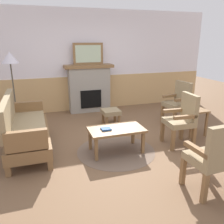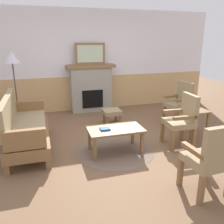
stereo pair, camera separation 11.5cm
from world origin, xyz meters
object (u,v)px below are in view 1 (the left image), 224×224
fireplace (89,88)px  couch (25,129)px  floor_lamp_by_couch (10,62)px  book_on_table (106,129)px  footstool (111,113)px  armchair_by_window_left (178,101)px  framed_picture (88,54)px  coffee_table (116,131)px  armchair_front_left (214,155)px  side_table (194,114)px  armchair_near_fireplace (182,117)px

fireplace → couch: (-1.63, -2.01, -0.26)m
fireplace → floor_lamp_by_couch: size_ratio=0.77×
floor_lamp_by_couch → book_on_table: bearing=-51.8°
footstool → armchair_by_window_left: size_ratio=0.41×
book_on_table → framed_picture: bearing=83.2°
framed_picture → floor_lamp_by_couch: bearing=-161.2°
coffee_table → floor_lamp_by_couch: 2.83m
footstool → armchair_front_left: 2.89m
couch → coffee_table: bearing=-20.9°
couch → fireplace: bearing=50.9°
couch → footstool: (1.86, 0.77, -0.11)m
framed_picture → armchair_front_left: bearing=-81.1°
book_on_table → side_table: side_table is taller
coffee_table → floor_lamp_by_couch: bearing=131.7°
fireplace → armchair_front_left: 4.14m
side_table → floor_lamp_by_couch: floor_lamp_by_couch is taller
book_on_table → armchair_by_window_left: size_ratio=0.17×
framed_picture → footstool: size_ratio=2.00×
book_on_table → armchair_by_window_left: 2.34m
armchair_by_window_left → side_table: size_ratio=1.78×
fireplace → floor_lamp_by_couch: (-1.86, -0.63, 0.80)m
fireplace → side_table: size_ratio=2.36×
footstool → side_table: side_table is taller
footstool → armchair_near_fireplace: 1.74m
armchair_near_fireplace → side_table: (0.53, 0.35, -0.10)m
footstool → book_on_table: bearing=-111.3°
armchair_by_window_left → floor_lamp_by_couch: size_ratio=0.58×
framed_picture → coffee_table: 2.85m
book_on_table → armchair_by_window_left: armchair_by_window_left is taller
footstool → floor_lamp_by_couch: size_ratio=0.24×
framed_picture → book_on_table: size_ratio=4.88×
footstool → armchair_by_window_left: armchair_by_window_left is taller
fireplace → armchair_near_fireplace: 2.93m
side_table → armchair_front_left: bearing=-120.6°
armchair_near_fireplace → floor_lamp_by_couch: bearing=145.5°
armchair_near_fireplace → armchair_front_left: (-0.50, -1.40, 0.00)m
armchair_near_fireplace → floor_lamp_by_couch: 3.76m
framed_picture → armchair_near_fireplace: size_ratio=0.82×
book_on_table → floor_lamp_by_couch: bearing=128.2°
footstool → coffee_table: bearing=-104.2°
floor_lamp_by_couch → coffee_table: bearing=-48.3°
couch → armchair_by_window_left: size_ratio=1.84×
fireplace → side_table: fireplace is taller
couch → armchair_front_left: bearing=-42.4°
coffee_table → armchair_near_fireplace: size_ratio=0.98×
couch → armchair_near_fireplace: size_ratio=1.84×
couch → coffee_table: 1.62m
side_table → floor_lamp_by_couch: bearing=154.2°
fireplace → armchair_near_fireplace: fireplace is taller
framed_picture → floor_lamp_by_couch: framed_picture is taller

